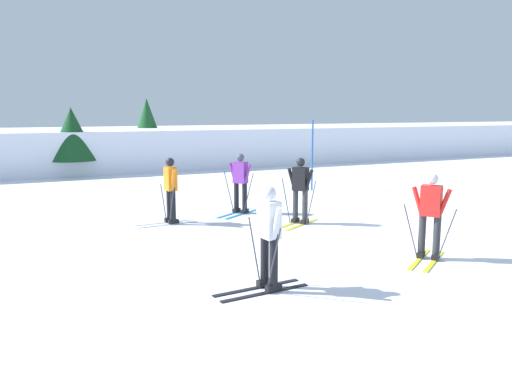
% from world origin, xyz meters
% --- Properties ---
extents(ground_plane, '(120.00, 120.00, 0.00)m').
position_xyz_m(ground_plane, '(0.00, 0.00, 0.00)').
color(ground_plane, silver).
extents(far_snow_ridge, '(80.00, 8.08, 1.97)m').
position_xyz_m(far_snow_ridge, '(0.00, 18.96, 0.99)').
color(far_snow_ridge, silver).
rests_on(far_snow_ridge, ground).
extents(skier_red, '(1.52, 1.22, 1.71)m').
position_xyz_m(skier_red, '(0.50, -1.32, 0.92)').
color(skier_red, gold).
rests_on(skier_red, ground).
extents(skier_white, '(1.63, 1.00, 1.71)m').
position_xyz_m(skier_white, '(-3.13, -1.53, 0.92)').
color(skier_white, black).
rests_on(skier_white, ground).
extents(skier_black, '(1.56, 1.14, 1.71)m').
position_xyz_m(skier_black, '(-0.18, 2.56, 0.92)').
color(skier_black, gold).
rests_on(skier_black, ground).
extents(skier_purple, '(1.54, 1.19, 1.71)m').
position_xyz_m(skier_purple, '(-1.04, 4.46, 0.92)').
color(skier_purple, '#237AC6').
rests_on(skier_purple, ground).
extents(skier_orange, '(1.62, 1.00, 1.71)m').
position_xyz_m(skier_orange, '(-3.20, 4.00, 0.92)').
color(skier_orange, silver).
rests_on(skier_orange, ground).
extents(trail_marker_pole, '(0.06, 0.06, 2.58)m').
position_xyz_m(trail_marker_pole, '(3.03, 7.25, 1.29)').
color(trail_marker_pole, '#1E56AD').
rests_on(trail_marker_pole, ground).
extents(conifer_far_left, '(1.96, 1.96, 3.59)m').
position_xyz_m(conifer_far_left, '(-0.17, 19.37, 2.13)').
color(conifer_far_left, '#513823').
rests_on(conifer_far_left, ground).
extents(conifer_far_right, '(2.14, 2.14, 3.06)m').
position_xyz_m(conifer_far_right, '(-4.47, 15.45, 1.87)').
color(conifer_far_right, '#513823').
rests_on(conifer_far_right, ground).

